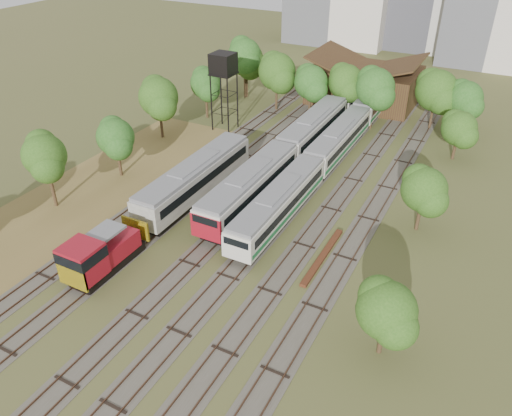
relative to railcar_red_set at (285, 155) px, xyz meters
The scene contains 14 objects.
ground 30.67m from the railcar_red_set, 86.25° to the right, with size 240.00×240.00×0.00m, color #475123.
dry_grass_patch 27.71m from the railcar_red_set, 125.38° to the right, with size 14.00×60.00×0.04m, color brown.
tracks 6.05m from the railcar_red_set, 76.44° to the right, with size 24.60×80.00×0.19m.
railcar_red_set is the anchor object (origin of this frame).
railcar_green_set 8.42m from the railcar_red_set, 61.63° to the left, with size 2.93×52.08×3.63m.
railcar_rear 27.25m from the railcar_red_set, 90.00° to the left, with size 2.72×16.07×3.36m.
shunter_locomotive 25.45m from the railcar_red_set, 103.64° to the right, with size 3.03×8.11×3.97m.
old_grey_coach 11.47m from the railcar_red_set, 121.56° to the right, with size 3.22×18.00×3.99m.
water_tower 16.60m from the railcar_red_set, 148.29° to the left, with size 3.05×3.05×10.56m.
rail_pile_far 17.21m from the railcar_red_set, 53.38° to the right, with size 0.57×9.19×0.30m, color #5A2D19.
maintenance_shed 27.48m from the railcar_red_set, 87.91° to the left, with size 16.45×11.55×7.58m.
tree_band_left 19.45m from the railcar_red_set, 159.59° to the right, with size 7.59×64.44×8.77m.
tree_band_far 19.86m from the railcar_red_set, 89.38° to the left, with size 38.11×9.59×9.44m.
tree_band_right 17.96m from the railcar_red_set, 15.06° to the right, with size 5.36×39.20×6.63m.
Camera 1 is at (19.58, -17.89, 27.69)m, focal length 35.00 mm.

